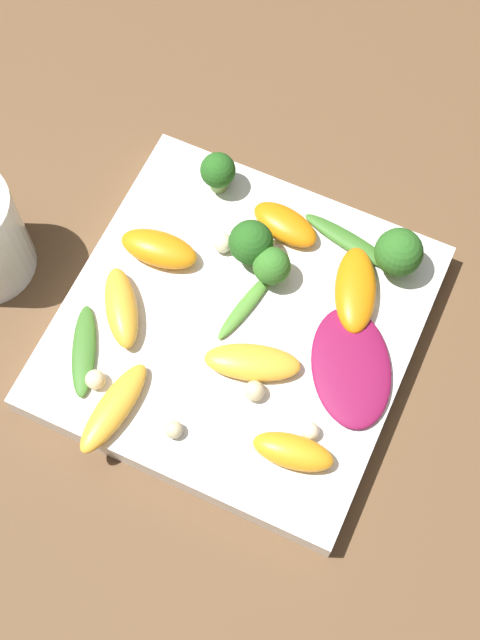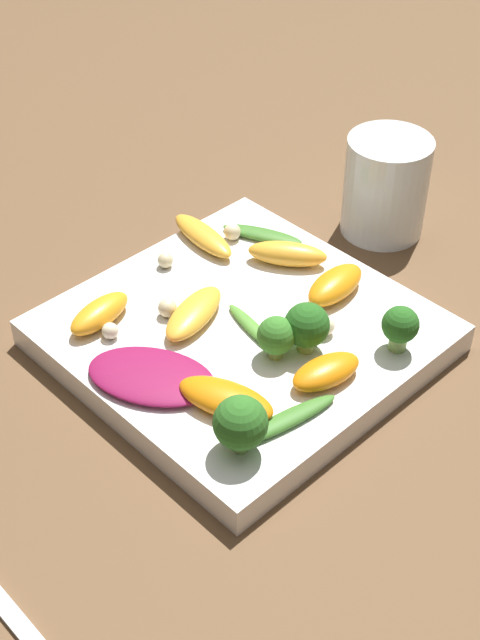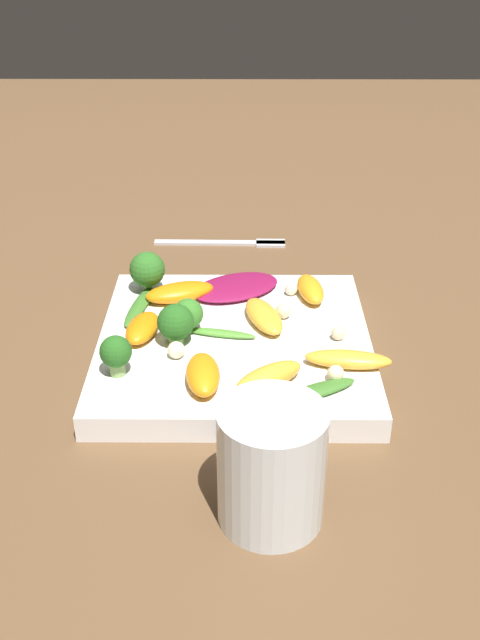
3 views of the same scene
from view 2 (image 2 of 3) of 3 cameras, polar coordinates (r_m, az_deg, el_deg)
ground_plane at (r=0.71m, az=0.11°, el=-1.72°), size 2.40×2.40×0.00m
plate at (r=0.70m, az=0.11°, el=-0.99°), size 0.26×0.26×0.02m
drinking_glass at (r=0.83m, az=9.31°, el=8.45°), size 0.08×0.08×0.09m
radicchio_leaf_0 at (r=0.65m, az=-5.46°, el=-3.77°), size 0.11×0.10×0.01m
orange_segment_0 at (r=0.72m, az=6.11°, el=2.26°), size 0.03×0.06×0.02m
orange_segment_1 at (r=0.62m, az=-0.92°, el=-5.06°), size 0.08×0.05×0.02m
orange_segment_2 at (r=0.75m, az=3.05°, el=4.26°), size 0.07×0.06×0.02m
orange_segment_3 at (r=0.70m, az=-8.98°, el=0.42°), size 0.03×0.06×0.02m
orange_segment_4 at (r=0.69m, az=-2.97°, el=0.44°), size 0.05×0.08×0.02m
orange_segment_5 at (r=0.64m, az=5.36°, el=-3.43°), size 0.04×0.06×0.02m
orange_segment_6 at (r=0.78m, az=-2.39°, el=5.42°), size 0.08×0.03×0.01m
broccoli_floret_0 at (r=0.67m, az=10.21°, el=-0.40°), size 0.03×0.03×0.04m
broccoli_floret_1 at (r=0.66m, az=4.30°, el=-0.39°), size 0.03×0.03×0.04m
broccoli_floret_2 at (r=0.59m, az=0.03°, el=-6.64°), size 0.04×0.04×0.04m
broccoli_floret_3 at (r=0.66m, az=2.34°, el=-1.04°), size 0.03×0.03×0.03m
arugula_sprig_0 at (r=0.62m, az=2.89°, el=-6.44°), size 0.03×0.09×0.01m
arugula_sprig_1 at (r=0.79m, az=1.42°, el=5.49°), size 0.07×0.05×0.01m
arugula_sprig_2 at (r=0.69m, az=1.01°, el=-0.49°), size 0.07×0.03×0.01m
macadamia_nut_0 at (r=0.70m, az=-4.66°, el=0.78°), size 0.02×0.02×0.02m
macadamia_nut_1 at (r=0.75m, az=-4.80°, el=3.84°), size 0.01×0.01×0.01m
macadamia_nut_2 at (r=0.69m, az=5.45°, el=-0.36°), size 0.02×0.02×0.02m
macadamia_nut_3 at (r=0.78m, az=-0.50°, el=5.67°), size 0.01×0.01×0.01m
macadamia_nut_4 at (r=0.69m, az=-8.31°, el=-0.69°), size 0.01×0.01×0.01m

